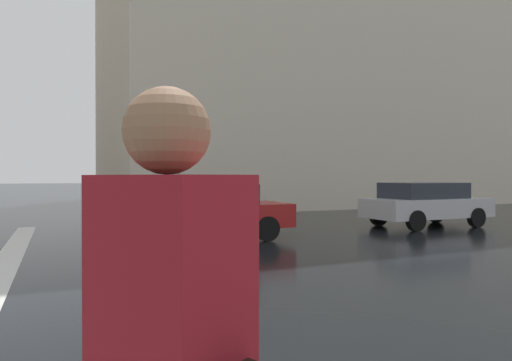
% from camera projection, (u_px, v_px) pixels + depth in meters
% --- Properties ---
extents(haussmann_block_corner, '(16.73, 26.38, 24.27)m').
position_uv_depth(haussmann_block_corner, '(310.00, 26.00, 30.18)').
color(haussmann_block_corner, beige).
rests_on(haussmann_block_corner, ground_plane).
extents(car_red, '(1.85, 4.10, 1.41)m').
position_uv_depth(car_red, '(207.00, 210.00, 11.23)').
color(car_red, maroon).
rests_on(car_red, ground_plane).
extents(car_silver, '(1.85, 4.10, 1.41)m').
position_uv_depth(car_silver, '(426.00, 203.00, 14.23)').
color(car_silver, '#B7B7BC').
rests_on(car_silver, ground_plane).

